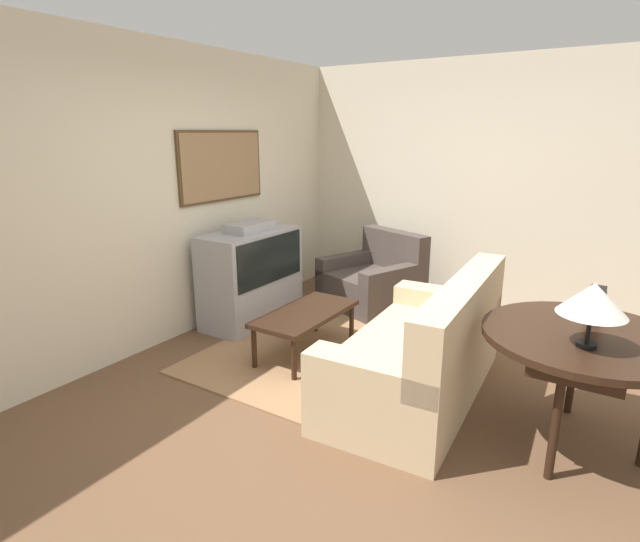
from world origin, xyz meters
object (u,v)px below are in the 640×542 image
object	(u,v)px
couch	(423,355)
coffee_table	(306,316)
armchair	(374,282)
tv	(251,275)
table_lamp	(593,299)
mantel_clock	(596,305)
console_table	(585,344)

from	to	relation	value
couch	coffee_table	size ratio (longest dim) A/B	1.82
couch	coffee_table	xyz separation A→B (m)	(0.12, 1.13, 0.04)
armchair	coffee_table	size ratio (longest dim) A/B	1.14
tv	armchair	xyz separation A→B (m)	(1.12, -0.85, -0.22)
table_lamp	coffee_table	bearing A→B (deg)	79.19
coffee_table	table_lamp	world-z (taller)	table_lamp
couch	mantel_clock	size ratio (longest dim) A/B	8.38
tv	coffee_table	world-z (taller)	tv
mantel_clock	console_table	bearing A→B (deg)	176.04
console_table	mantel_clock	xyz separation A→B (m)	(0.24, -0.02, 0.18)
armchair	coffee_table	distance (m)	1.51
armchair	mantel_clock	bearing A→B (deg)	-11.76
coffee_table	mantel_clock	xyz separation A→B (m)	(0.03, -2.19, 0.51)
armchair	console_table	bearing A→B (deg)	-16.09
tv	table_lamp	distance (m)	3.27
table_lamp	mantel_clock	bearing A→B (deg)	-0.15
tv	coffee_table	xyz separation A→B (m)	(-0.39, -0.94, -0.13)
couch	console_table	distance (m)	1.11
mantel_clock	table_lamp	bearing A→B (deg)	179.85
coffee_table	console_table	bearing A→B (deg)	-95.62
console_table	tv	bearing A→B (deg)	79.07
couch	mantel_clock	bearing A→B (deg)	94.82
coffee_table	couch	bearing A→B (deg)	-96.04
armchair	table_lamp	distance (m)	3.07
armchair	coffee_table	xyz separation A→B (m)	(-1.51, -0.09, 0.09)
mantel_clock	tv	bearing A→B (deg)	83.50
couch	mantel_clock	xyz separation A→B (m)	(0.15, -1.06, 0.55)
console_table	couch	bearing A→B (deg)	84.82
console_table	mantel_clock	size ratio (longest dim) A/B	5.29
coffee_table	table_lamp	distance (m)	2.33
armchair	mantel_clock	xyz separation A→B (m)	(-1.48, -2.27, 0.60)
console_table	table_lamp	bearing A→B (deg)	-175.58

